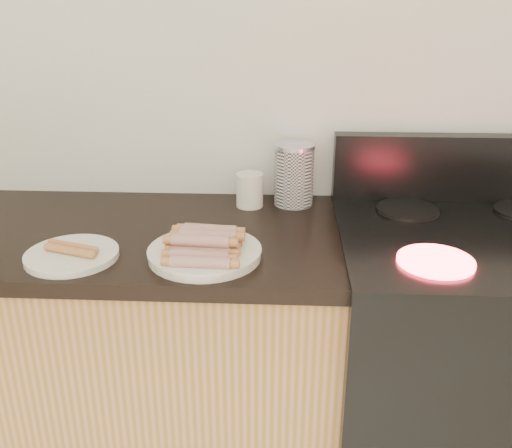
{
  "coord_description": "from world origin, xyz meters",
  "views": [
    {
      "loc": [
        0.25,
        0.28,
        1.51
      ],
      "look_at": [
        0.18,
        1.62,
        0.95
      ],
      "focal_mm": 40.0,
      "sensor_mm": 36.0,
      "label": 1
    }
  ],
  "objects_px": {
    "main_plate": "(205,254)",
    "mug": "(250,190)",
    "side_plate": "(72,255)",
    "canister": "(294,174)",
    "stove": "(462,378)"
  },
  "relations": [
    {
      "from": "stove",
      "to": "canister",
      "type": "relative_size",
      "value": 4.86
    },
    {
      "from": "stove",
      "to": "mug",
      "type": "distance_m",
      "value": 0.83
    },
    {
      "from": "canister",
      "to": "stove",
      "type": "bearing_deg",
      "value": -26.08
    },
    {
      "from": "side_plate",
      "to": "stove",
      "type": "bearing_deg",
      "value": 8.99
    },
    {
      "from": "stove",
      "to": "canister",
      "type": "xyz_separation_m",
      "value": [
        -0.5,
        0.24,
        0.54
      ]
    },
    {
      "from": "main_plate",
      "to": "side_plate",
      "type": "xyz_separation_m",
      "value": [
        -0.32,
        -0.02,
        -0.0
      ]
    },
    {
      "from": "main_plate",
      "to": "canister",
      "type": "bearing_deg",
      "value": 60.63
    },
    {
      "from": "main_plate",
      "to": "mug",
      "type": "distance_m",
      "value": 0.38
    },
    {
      "from": "stove",
      "to": "main_plate",
      "type": "height_order",
      "value": "main_plate"
    },
    {
      "from": "main_plate",
      "to": "mug",
      "type": "bearing_deg",
      "value": 76.49
    },
    {
      "from": "stove",
      "to": "side_plate",
      "type": "relative_size",
      "value": 4.04
    },
    {
      "from": "main_plate",
      "to": "canister",
      "type": "distance_m",
      "value": 0.46
    },
    {
      "from": "side_plate",
      "to": "mug",
      "type": "relative_size",
      "value": 2.22
    },
    {
      "from": "stove",
      "to": "mug",
      "type": "height_order",
      "value": "mug"
    },
    {
      "from": "side_plate",
      "to": "canister",
      "type": "relative_size",
      "value": 1.2
    }
  ]
}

